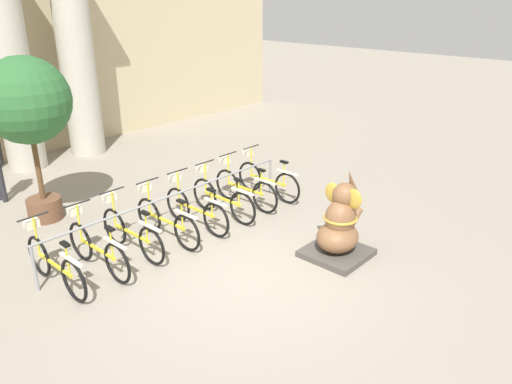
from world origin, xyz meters
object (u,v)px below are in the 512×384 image
(bicycle_7, at_px, (267,179))
(potted_tree, at_px, (27,106))
(bicycle_3, at_px, (166,220))
(elephant_statue, at_px, (339,228))
(bicycle_6, at_px, (244,187))
(bicycle_5, at_px, (222,197))
(bicycle_4, at_px, (195,208))
(bicycle_2, at_px, (131,231))
(bicycle_0, at_px, (54,263))
(bicycle_1, at_px, (96,247))

(bicycle_7, bearing_deg, potted_tree, 146.99)
(bicycle_3, distance_m, elephant_statue, 3.05)
(potted_tree, bearing_deg, bicycle_7, -33.01)
(bicycle_6, xyz_separation_m, potted_tree, (-3.10, 2.44, 1.84))
(elephant_statue, bearing_deg, bicycle_5, 95.10)
(bicycle_4, relative_size, bicycle_5, 1.00)
(potted_tree, bearing_deg, bicycle_6, -38.27)
(bicycle_3, distance_m, bicycle_4, 0.69)
(bicycle_6, bearing_deg, bicycle_2, 179.54)
(potted_tree, bearing_deg, elephant_statue, -62.53)
(bicycle_2, bearing_deg, bicycle_7, -0.66)
(bicycle_0, xyz_separation_m, bicycle_4, (2.77, -0.03, 0.00))
(bicycle_1, distance_m, elephant_statue, 3.96)
(bicycle_6, bearing_deg, potted_tree, 141.73)
(bicycle_0, relative_size, bicycle_7, 1.00)
(bicycle_0, bearing_deg, potted_tree, 66.81)
(bicycle_1, xyz_separation_m, bicycle_2, (0.69, 0.07, 0.00))
(elephant_statue, bearing_deg, bicycle_0, 144.66)
(bicycle_2, bearing_deg, potted_tree, 97.79)
(bicycle_1, bearing_deg, bicycle_6, 0.81)
(bicycle_6, distance_m, elephant_statue, 2.67)
(bicycle_0, distance_m, bicycle_1, 0.69)
(bicycle_4, relative_size, potted_tree, 0.55)
(elephant_statue, bearing_deg, bicycle_6, 80.04)
(bicycle_5, bearing_deg, bicycle_3, 179.88)
(bicycle_2, bearing_deg, bicycle_1, -174.13)
(bicycle_4, relative_size, bicycle_6, 1.00)
(bicycle_1, xyz_separation_m, elephant_statue, (3.00, -2.58, 0.11))
(bicycle_0, xyz_separation_m, bicycle_6, (4.15, 0.01, 0.00))
(bicycle_0, relative_size, bicycle_1, 1.00)
(bicycle_2, xyz_separation_m, elephant_statue, (2.31, -2.65, 0.11))
(bicycle_3, xyz_separation_m, bicycle_6, (2.08, 0.04, 0.00))
(bicycle_1, relative_size, bicycle_5, 1.00)
(bicycle_6, bearing_deg, bicycle_5, -176.31)
(elephant_statue, distance_m, potted_tree, 5.97)
(bicycle_6, bearing_deg, bicycle_0, -179.83)
(bicycle_2, relative_size, bicycle_5, 1.00)
(bicycle_2, distance_m, bicycle_3, 0.69)
(bicycle_3, xyz_separation_m, bicycle_4, (0.69, 0.00, 0.00))
(bicycle_2, relative_size, potted_tree, 0.55)
(bicycle_2, bearing_deg, elephant_statue, -48.97)
(bicycle_2, height_order, bicycle_7, same)
(bicycle_6, xyz_separation_m, bicycle_7, (0.69, -0.02, 0.00))
(bicycle_2, height_order, bicycle_3, same)
(bicycle_3, bearing_deg, potted_tree, 112.37)
(bicycle_7, xyz_separation_m, potted_tree, (-3.79, 2.46, 1.84))
(bicycle_0, bearing_deg, bicycle_6, 0.17)
(bicycle_6, height_order, bicycle_7, same)
(bicycle_5, bearing_deg, bicycle_2, 178.16)
(bicycle_0, xyz_separation_m, elephant_statue, (3.69, -2.62, 0.11))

